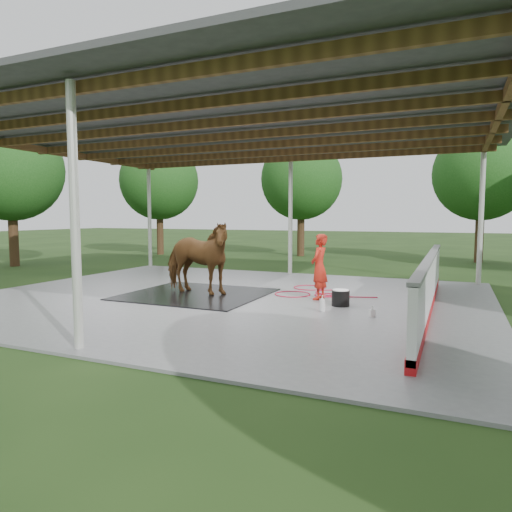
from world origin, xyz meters
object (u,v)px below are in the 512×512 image
at_px(horse, 196,258).
at_px(wash_bucket, 341,298).
at_px(handler, 319,267).
at_px(dasher_board, 429,286).

xyz_separation_m(horse, wash_bucket, (3.61, 0.03, -0.73)).
xyz_separation_m(horse, handler, (2.96, 0.60, -0.15)).
relative_size(handler, wash_bucket, 3.97).
height_order(dasher_board, horse, horse).
height_order(dasher_board, handler, handler).
relative_size(dasher_board, wash_bucket, 20.77).
distance_m(horse, wash_bucket, 3.69).
height_order(horse, wash_bucket, horse).
bearing_deg(handler, wash_bucket, 52.91).
xyz_separation_m(dasher_board, wash_bucket, (-1.79, -0.01, -0.36)).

